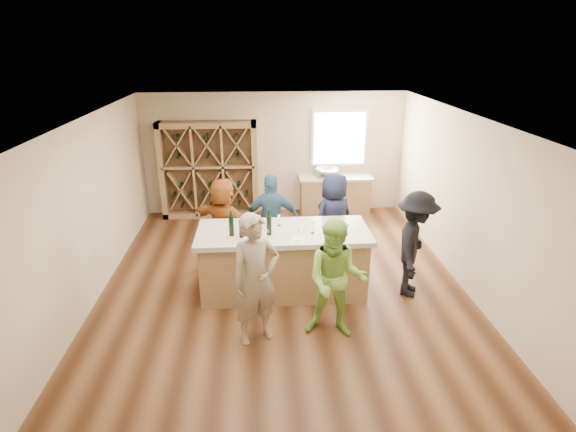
{
  "coord_description": "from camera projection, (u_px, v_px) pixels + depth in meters",
  "views": [
    {
      "loc": [
        -0.35,
        -6.71,
        3.9
      ],
      "look_at": [
        0.1,
        0.2,
        1.15
      ],
      "focal_mm": 28.0,
      "sensor_mm": 36.0,
      "label": 1
    }
  ],
  "objects": [
    {
      "name": "wall_back",
      "position": [
        274.0,
        153.0,
        10.46
      ],
      "size": [
        6.0,
        0.1,
        2.8
      ],
      "primitive_type": "cube",
      "color": "beige",
      "rests_on": "ground"
    },
    {
      "name": "faucet",
      "position": [
        326.0,
        168.0,
        10.5
      ],
      "size": [
        0.02,
        0.02,
        0.3
      ],
      "primitive_type": "cylinder",
      "color": "silver",
      "rests_on": "back_counter_top"
    },
    {
      "name": "wine_bottle_a",
      "position": [
        231.0,
        226.0,
        6.84
      ],
      "size": [
        0.08,
        0.08,
        0.32
      ],
      "primitive_type": "cylinder",
      "rotation": [
        0.0,
        0.0,
        0.02
      ],
      "color": "black",
      "rests_on": "tasting_counter_top"
    },
    {
      "name": "window_pane",
      "position": [
        339.0,
        139.0,
        10.32
      ],
      "size": [
        1.18,
        0.01,
        1.18
      ],
      "primitive_type": "cube",
      "color": "white",
      "rests_on": "wall_back"
    },
    {
      "name": "wall_front",
      "position": [
        305.0,
        349.0,
        3.88
      ],
      "size": [
        6.0,
        0.1,
        2.8
      ],
      "primitive_type": "cube",
      "color": "beige",
      "rests_on": "ground"
    },
    {
      "name": "wine_glass_a",
      "position": [
        267.0,
        236.0,
        6.62
      ],
      "size": [
        0.1,
        0.1,
        0.2
      ],
      "primitive_type": "cone",
      "rotation": [
        0.0,
        0.0,
        0.37
      ],
      "color": "white",
      "rests_on": "tasting_counter_top"
    },
    {
      "name": "wine_bottle_e",
      "position": [
        269.0,
        225.0,
        6.86
      ],
      "size": [
        0.09,
        0.09,
        0.31
      ],
      "primitive_type": "cylinder",
      "rotation": [
        0.0,
        0.0,
        0.22
      ],
      "color": "black",
      "rests_on": "tasting_counter_top"
    },
    {
      "name": "wall_right",
      "position": [
        468.0,
        202.0,
        7.36
      ],
      "size": [
        0.1,
        7.0,
        2.8
      ],
      "primitive_type": "cube",
      "color": "beige",
      "rests_on": "ground"
    },
    {
      "name": "tasting_menu_a",
      "position": [
        260.0,
        242.0,
        6.67
      ],
      "size": [
        0.31,
        0.35,
        0.0
      ],
      "primitive_type": "cube",
      "rotation": [
        0.0,
        0.0,
        -0.37
      ],
      "color": "white",
      "rests_on": "tasting_counter_top"
    },
    {
      "name": "tasting_counter_top",
      "position": [
        283.0,
        233.0,
        7.09
      ],
      "size": [
        2.72,
        1.12,
        0.08
      ],
      "primitive_type": "cube",
      "color": "#C3B2A0",
      "rests_on": "tasting_counter_base"
    },
    {
      "name": "wine_glass_e",
      "position": [
        347.0,
        230.0,
        6.87
      ],
      "size": [
        0.08,
        0.08,
        0.18
      ],
      "primitive_type": "cone",
      "rotation": [
        0.0,
        0.0,
        -0.28
      ],
      "color": "white",
      "rests_on": "tasting_counter_top"
    },
    {
      "name": "wine_bottle_c",
      "position": [
        249.0,
        226.0,
        6.89
      ],
      "size": [
        0.09,
        0.09,
        0.28
      ],
      "primitive_type": "cylinder",
      "rotation": [
        0.0,
        0.0,
        -0.37
      ],
      "color": "black",
      "rests_on": "tasting_counter_top"
    },
    {
      "name": "back_counter_base",
      "position": [
        335.0,
        196.0,
        10.58
      ],
      "size": [
        1.6,
        0.58,
        0.86
      ],
      "primitive_type": "cube",
      "color": "#946F47",
      "rests_on": "floor"
    },
    {
      "name": "floor",
      "position": [
        283.0,
        285.0,
        7.71
      ],
      "size": [
        6.0,
        7.0,
        0.1
      ],
      "primitive_type": "cube",
      "color": "#56321B",
      "rests_on": "ground"
    },
    {
      "name": "back_counter_top",
      "position": [
        335.0,
        177.0,
        10.41
      ],
      "size": [
        1.7,
        0.62,
        0.06
      ],
      "primitive_type": "cube",
      "color": "#C3B2A0",
      "rests_on": "back_counter_base"
    },
    {
      "name": "wine_glass_d",
      "position": [
        313.0,
        228.0,
        6.94
      ],
      "size": [
        0.08,
        0.08,
        0.17
      ],
      "primitive_type": "cone",
      "rotation": [
        0.0,
        0.0,
        0.21
      ],
      "color": "white",
      "rests_on": "tasting_counter_top"
    },
    {
      "name": "person_near_right",
      "position": [
        336.0,
        280.0,
        6.06
      ],
      "size": [
        0.92,
        0.64,
        1.72
      ],
      "primitive_type": "imported",
      "rotation": [
        0.0,
        0.0,
        -0.23
      ],
      "color": "#8CC64C",
      "rests_on": "floor"
    },
    {
      "name": "sink",
      "position": [
        327.0,
        172.0,
        10.35
      ],
      "size": [
        0.54,
        0.54,
        0.19
      ],
      "primitive_type": "imported",
      "color": "silver",
      "rests_on": "back_counter_top"
    },
    {
      "name": "person_far_left",
      "position": [
        224.0,
        222.0,
        8.09
      ],
      "size": [
        1.56,
        1.29,
        1.63
      ],
      "primitive_type": "imported",
      "rotation": [
        0.0,
        0.0,
        2.56
      ],
      "color": "#994C19",
      "rests_on": "floor"
    },
    {
      "name": "wine_rack",
      "position": [
        209.0,
        170.0,
        10.22
      ],
      "size": [
        2.2,
        0.45,
        2.2
      ],
      "primitive_type": "cube",
      "color": "#946F47",
      "rests_on": "floor"
    },
    {
      "name": "person_near_left",
      "position": [
        256.0,
        280.0,
        5.94
      ],
      "size": [
        0.82,
        0.72,
        1.85
      ],
      "primitive_type": "imported",
      "rotation": [
        0.0,
        0.0,
        0.41
      ],
      "color": "gray",
      "rests_on": "floor"
    },
    {
      "name": "window_frame",
      "position": [
        339.0,
        138.0,
        10.35
      ],
      "size": [
        1.3,
        0.06,
        1.3
      ],
      "primitive_type": "cube",
      "color": "white",
      "rests_on": "wall_back"
    },
    {
      "name": "wine_glass_f",
      "position": [
        279.0,
        220.0,
        7.22
      ],
      "size": [
        0.07,
        0.07,
        0.18
      ],
      "primitive_type": "cone",
      "color": "white",
      "rests_on": "tasting_counter_top"
    },
    {
      "name": "tasting_menu_b",
      "position": [
        298.0,
        240.0,
        6.74
      ],
      "size": [
        0.3,
        0.35,
        0.0
      ],
      "primitive_type": "cube",
      "rotation": [
        0.0,
        0.0,
        -0.28
      ],
      "color": "white",
      "rests_on": "tasting_counter_top"
    },
    {
      "name": "tasting_menu_c",
      "position": [
        339.0,
        238.0,
        6.79
      ],
      "size": [
        0.2,
        0.27,
        0.0
      ],
      "primitive_type": "cube",
      "rotation": [
        0.0,
        0.0,
        -0.02
      ],
      "color": "white",
      "rests_on": "tasting_counter_top"
    },
    {
      "name": "tasting_counter_base",
      "position": [
        283.0,
        263.0,
        7.29
      ],
      "size": [
        2.6,
        1.0,
        1.0
      ],
      "primitive_type": "cube",
      "color": "#946F47",
      "rests_on": "floor"
    },
    {
      "name": "wine_glass_b",
      "position": [
        297.0,
        236.0,
        6.64
      ],
      "size": [
        0.08,
        0.08,
        0.19
      ],
      "primitive_type": "cone",
      "rotation": [
        0.0,
        0.0,
        -0.17
      ],
      "color": "white",
      "rests_on": "tasting_counter_top"
    },
    {
      "name": "wall_left",
      "position": [
        87.0,
        211.0,
        6.98
      ],
      "size": [
        0.1,
        7.0,
        2.8
      ],
      "primitive_type": "cube",
      "color": "beige",
      "rests_on": "ground"
    },
    {
      "name": "ceiling",
      "position": [
        282.0,
        114.0,
        6.63
      ],
      "size": [
        6.0,
        7.0,
        0.1
      ],
      "primitive_type": "cube",
      "color": "white",
      "rests_on": "ground"
    },
    {
      "name": "person_server",
      "position": [
        415.0,
        245.0,
        7.07
      ],
      "size": [
        0.94,
        1.24,
        1.74
      ],
      "primitive_type": "imported",
      "rotation": [
        0.0,
        0.0,
        1.14
      ],
      "color": "black",
      "rests_on": "floor"
    },
    {
      "name": "wine_bottle_b",
      "position": [
        241.0,
        229.0,
        6.78
      ],
      "size": [
        0.08,
        0.08,
        0.28
      ],
      "primitive_type": "cylinder",
      "rotation": [
        0.0,
        0.0,
        -0.27
      ],
      "color": "black",
      "rests_on": "tasting_counter_top"
    },
    {
      "name": "person_far_mid",
      "position": [
        272.0,
        220.0,
        8.06
      ],
      "size": [
        1.02,
        0.55,
        1.71
      ],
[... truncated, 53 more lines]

